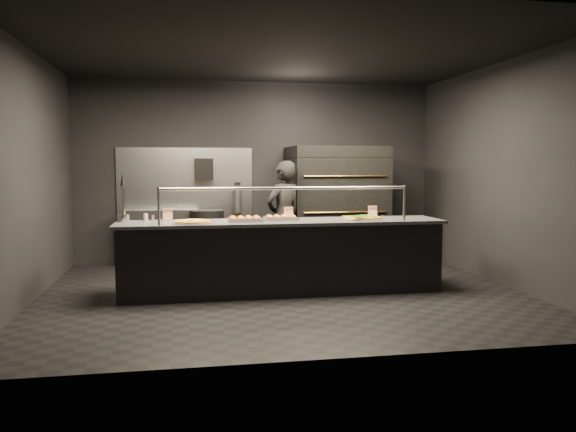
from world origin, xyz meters
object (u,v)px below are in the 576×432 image
(fire_extinguisher, at_px, (237,199))
(pizza_oven, at_px, (335,205))
(prep_shelf, at_px, (161,237))
(towel_dispenser, at_px, (204,169))
(worker, at_px, (284,218))
(round_pizza, at_px, (193,222))
(trash_bin, at_px, (207,238))
(service_counter, at_px, (282,256))
(square_pizza, at_px, (362,218))
(beer_tap, at_px, (123,208))
(slider_tray_b, at_px, (281,218))
(slider_tray_a, at_px, (245,219))

(fire_extinguisher, bearing_deg, pizza_oven, -17.89)
(prep_shelf, bearing_deg, fire_extinguisher, 3.66)
(prep_shelf, xyz_separation_m, towel_dispenser, (0.70, 0.07, 1.10))
(worker, bearing_deg, round_pizza, 13.40)
(fire_extinguisher, bearing_deg, trash_bin, -147.21)
(service_counter, height_order, worker, worker)
(square_pizza, distance_m, worker, 1.48)
(pizza_oven, xyz_separation_m, towel_dispenser, (-2.10, 0.49, 0.58))
(beer_tap, bearing_deg, slider_tray_b, -3.56)
(prep_shelf, bearing_deg, beer_tap, -99.37)
(trash_bin, height_order, worker, worker)
(slider_tray_b, bearing_deg, trash_bin, 113.70)
(service_counter, xyz_separation_m, slider_tray_a, (-0.47, -0.01, 0.48))
(prep_shelf, xyz_separation_m, round_pizza, (0.49, -2.43, 0.49))
(prep_shelf, relative_size, round_pizza, 2.40)
(prep_shelf, height_order, towel_dispenser, towel_dispenser)
(trash_bin, xyz_separation_m, worker, (1.10, -0.85, 0.39))
(slider_tray_b, height_order, trash_bin, slider_tray_b)
(slider_tray_a, bearing_deg, worker, 60.24)
(towel_dispenser, distance_m, beer_tap, 2.47)
(slider_tray_a, height_order, slider_tray_b, slider_tray_a)
(prep_shelf, distance_m, worker, 2.17)
(square_pizza, bearing_deg, slider_tray_b, 173.81)
(towel_dispenser, distance_m, slider_tray_b, 2.55)
(round_pizza, bearing_deg, trash_bin, 83.77)
(prep_shelf, height_order, fire_extinguisher, fire_extinguisher)
(fire_extinguisher, xyz_separation_m, beer_tap, (-1.60, -2.20, 0.03))
(slider_tray_b, bearing_deg, fire_extinguisher, 98.57)
(beer_tap, bearing_deg, fire_extinguisher, 53.99)
(service_counter, height_order, square_pizza, service_counter)
(trash_bin, bearing_deg, worker, -37.87)
(service_counter, bearing_deg, fire_extinguisher, 98.30)
(fire_extinguisher, bearing_deg, prep_shelf, -176.34)
(slider_tray_b, height_order, square_pizza, slider_tray_b)
(pizza_oven, xyz_separation_m, trash_bin, (-2.07, 0.16, -0.52))
(pizza_oven, height_order, worker, pizza_oven)
(service_counter, distance_m, prep_shelf, 2.82)
(fire_extinguisher, xyz_separation_m, square_pizza, (1.38, -2.43, -0.12))
(square_pizza, bearing_deg, beer_tap, 175.53)
(towel_dispenser, xyz_separation_m, trash_bin, (0.03, -0.33, -1.10))
(service_counter, bearing_deg, square_pizza, -1.86)
(worker, bearing_deg, fire_extinguisher, -95.35)
(service_counter, distance_m, round_pizza, 1.21)
(pizza_oven, distance_m, fire_extinguisher, 1.63)
(towel_dispenser, distance_m, worker, 1.78)
(pizza_oven, height_order, slider_tray_a, pizza_oven)
(slider_tray_b, bearing_deg, service_counter, -89.83)
(fire_extinguisher, distance_m, slider_tray_a, 2.41)
(slider_tray_a, distance_m, slider_tray_b, 0.48)
(pizza_oven, distance_m, trash_bin, 2.14)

